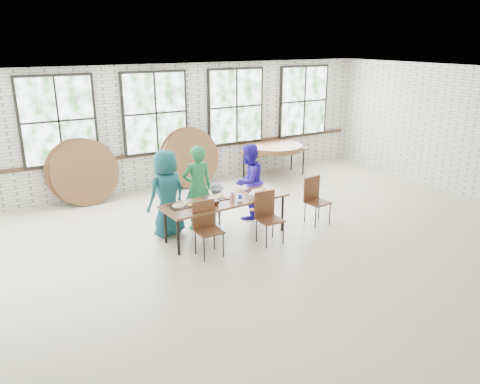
% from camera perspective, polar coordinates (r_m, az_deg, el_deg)
% --- Properties ---
extents(room, '(12.00, 12.00, 12.00)m').
position_cam_1_polar(room, '(11.45, -10.26, 9.23)').
color(room, beige).
rests_on(room, ground).
extents(dining_table, '(2.45, 0.97, 0.74)m').
position_cam_1_polar(dining_table, '(8.63, -1.78, -1.25)').
color(dining_table, brown).
rests_on(dining_table, ground).
extents(chair_near_left, '(0.43, 0.41, 0.95)m').
position_cam_1_polar(chair_near_left, '(8.02, -4.14, -3.86)').
color(chair_near_left, '#552F1C').
rests_on(chair_near_left, ground).
extents(chair_near_right, '(0.42, 0.41, 0.95)m').
position_cam_1_polar(chair_near_right, '(8.50, 3.34, -2.54)').
color(chair_near_right, '#552F1C').
rests_on(chair_near_right, ground).
extents(chair_spare, '(0.46, 0.45, 0.95)m').
position_cam_1_polar(chair_spare, '(9.48, 9.09, -0.51)').
color(chair_spare, '#552F1C').
rests_on(chair_spare, ground).
extents(adult_teal, '(0.92, 0.73, 1.64)m').
position_cam_1_polar(adult_teal, '(8.81, -8.89, -0.16)').
color(adult_teal, navy).
rests_on(adult_teal, ground).
extents(adult_green, '(0.62, 0.42, 1.66)m').
position_cam_1_polar(adult_green, '(9.03, -5.20, 0.53)').
color(adult_green, '#217C43').
rests_on(adult_green, ground).
extents(toddler, '(0.62, 0.43, 0.87)m').
position_cam_1_polar(toddler, '(9.32, -2.90, -1.41)').
color(toddler, '#142241').
rests_on(toddler, ground).
extents(adult_blue, '(0.93, 0.84, 1.56)m').
position_cam_1_polar(adult_blue, '(9.56, 1.07, 1.28)').
color(adult_blue, '#311BC0').
rests_on(adult_blue, ground).
extents(storage_table, '(1.83, 0.83, 0.74)m').
position_cam_1_polar(storage_table, '(12.57, 4.18, 4.95)').
color(storage_table, brown).
rests_on(storage_table, ground).
extents(tabletop_clutter, '(2.07, 0.62, 0.11)m').
position_cam_1_polar(tabletop_clutter, '(8.62, -1.12, -0.73)').
color(tabletop_clutter, black).
rests_on(tabletop_clutter, dining_table).
extents(round_tops_stacked, '(1.50, 1.50, 0.13)m').
position_cam_1_polar(round_tops_stacked, '(12.54, 4.19, 5.48)').
color(round_tops_stacked, brown).
rests_on(round_tops_stacked, storage_table).
extents(round_tops_leaning, '(4.17, 0.46, 1.49)m').
position_cam_1_polar(round_tops_leaning, '(11.29, -12.20, 3.29)').
color(round_tops_leaning, brown).
rests_on(round_tops_leaning, ground).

